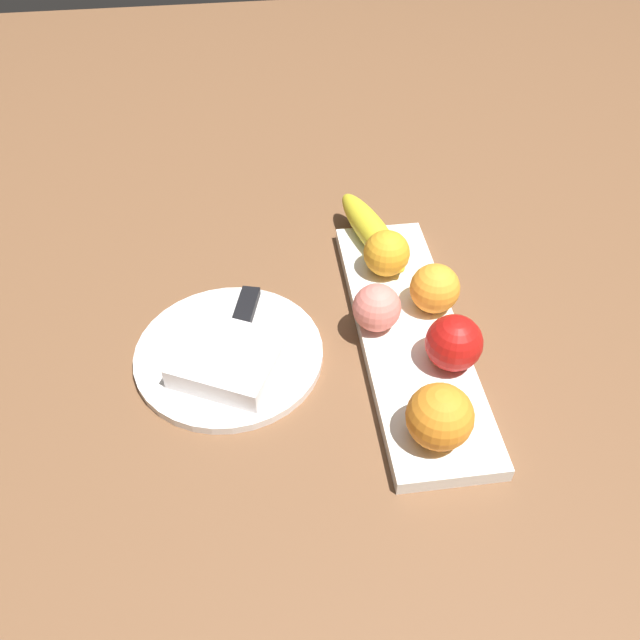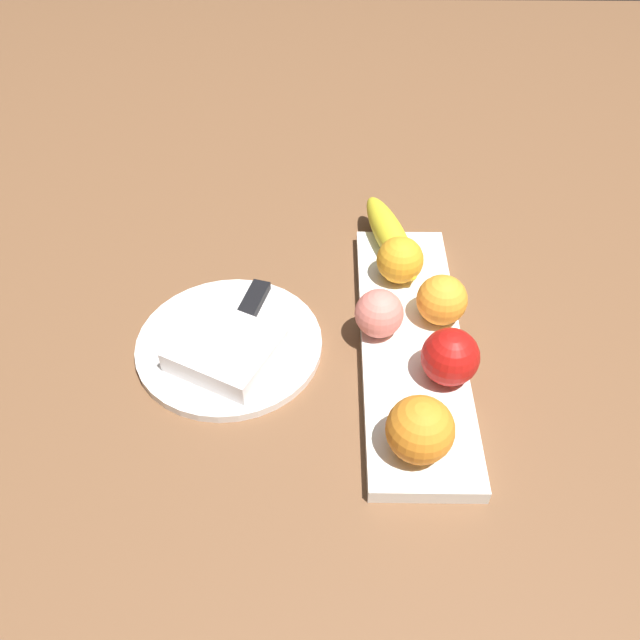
% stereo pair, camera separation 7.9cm
% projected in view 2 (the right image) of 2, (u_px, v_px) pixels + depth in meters
% --- Properties ---
extents(ground_plane, '(2.40, 2.40, 0.00)m').
position_uv_depth(ground_plane, '(403.00, 349.00, 0.83)').
color(ground_plane, brown).
extents(fruit_tray, '(0.43, 0.12, 0.02)m').
position_uv_depth(fruit_tray, '(411.00, 343.00, 0.82)').
color(fruit_tray, white).
rests_on(fruit_tray, ground_plane).
extents(apple, '(0.07, 0.07, 0.07)m').
position_uv_depth(apple, '(450.00, 357.00, 0.75)').
color(apple, '#B51410').
rests_on(apple, fruit_tray).
extents(banana, '(0.19, 0.09, 0.04)m').
position_uv_depth(banana, '(391.00, 236.00, 0.92)').
color(banana, yellow).
rests_on(banana, fruit_tray).
extents(orange_near_apple, '(0.07, 0.07, 0.07)m').
position_uv_depth(orange_near_apple, '(421.00, 430.00, 0.67)').
color(orange_near_apple, orange).
rests_on(orange_near_apple, fruit_tray).
extents(orange_near_banana, '(0.06, 0.06, 0.06)m').
position_uv_depth(orange_near_banana, '(442.00, 300.00, 0.82)').
color(orange_near_banana, orange).
rests_on(orange_near_banana, fruit_tray).
extents(orange_center, '(0.06, 0.06, 0.06)m').
position_uv_depth(orange_center, '(401.00, 260.00, 0.87)').
color(orange_center, orange).
rests_on(orange_center, fruit_tray).
extents(peach, '(0.06, 0.06, 0.06)m').
position_uv_depth(peach, '(379.00, 313.00, 0.80)').
color(peach, '#E8796C').
rests_on(peach, fruit_tray).
extents(dinner_plate, '(0.23, 0.23, 0.01)m').
position_uv_depth(dinner_plate, '(230.00, 344.00, 0.83)').
color(dinner_plate, white).
rests_on(dinner_plate, ground_plane).
extents(folded_napkin, '(0.15, 0.15, 0.03)m').
position_uv_depth(folded_napkin, '(225.00, 350.00, 0.79)').
color(folded_napkin, white).
rests_on(folded_napkin, dinner_plate).
extents(knife, '(0.18, 0.07, 0.01)m').
position_uv_depth(knife, '(247.00, 315.00, 0.85)').
color(knife, silver).
rests_on(knife, dinner_plate).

